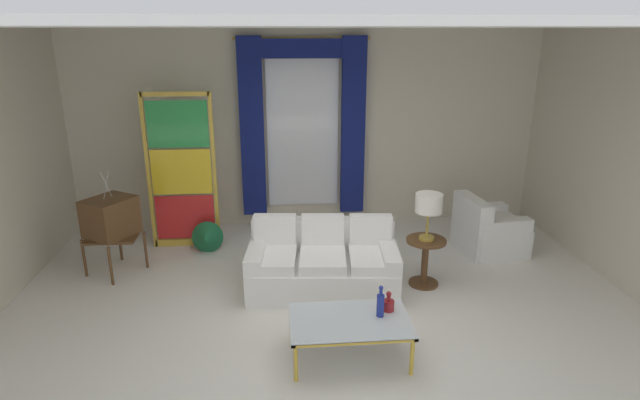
# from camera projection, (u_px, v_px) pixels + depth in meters

# --- Properties ---
(ground_plane) EXTENTS (16.00, 16.00, 0.00)m
(ground_plane) POSITION_uv_depth(u_px,v_px,m) (327.00, 317.00, 5.65)
(ground_plane) COLOR white
(wall_rear) EXTENTS (8.00, 0.12, 3.00)m
(wall_rear) POSITION_uv_depth(u_px,v_px,m) (308.00, 129.00, 8.08)
(wall_rear) COLOR beige
(wall_rear) RESTS_ON ground
(wall_right) EXTENTS (0.12, 7.00, 3.00)m
(wall_right) POSITION_uv_depth(u_px,v_px,m) (633.00, 163.00, 6.06)
(wall_right) COLOR beige
(wall_right) RESTS_ON ground
(ceiling_slab) EXTENTS (8.00, 7.60, 0.04)m
(ceiling_slab) POSITION_uv_depth(u_px,v_px,m) (321.00, 26.00, 5.46)
(ceiling_slab) COLOR white
(curtained_window) EXTENTS (2.00, 0.17, 2.70)m
(curtained_window) POSITION_uv_depth(u_px,v_px,m) (303.00, 116.00, 7.84)
(curtained_window) COLOR white
(curtained_window) RESTS_ON ground
(couch_white_long) EXTENTS (1.83, 1.08, 0.86)m
(couch_white_long) POSITION_uv_depth(u_px,v_px,m) (323.00, 264.00, 6.23)
(couch_white_long) COLOR white
(couch_white_long) RESTS_ON ground
(coffee_table) EXTENTS (1.13, 0.71, 0.41)m
(coffee_table) POSITION_uv_depth(u_px,v_px,m) (350.00, 323.00, 4.86)
(coffee_table) COLOR silver
(coffee_table) RESTS_ON ground
(bottle_blue_decanter) EXTENTS (0.11, 0.11, 0.20)m
(bottle_blue_decanter) POSITION_uv_depth(u_px,v_px,m) (388.00, 304.00, 4.98)
(bottle_blue_decanter) COLOR maroon
(bottle_blue_decanter) RESTS_ON coffee_table
(bottle_crystal_tall) EXTENTS (0.07, 0.07, 0.32)m
(bottle_crystal_tall) POSITION_uv_depth(u_px,v_px,m) (380.00, 304.00, 4.86)
(bottle_crystal_tall) COLOR navy
(bottle_crystal_tall) RESTS_ON coffee_table
(vintage_tv) EXTENTS (0.75, 0.77, 1.35)m
(vintage_tv) POSITION_uv_depth(u_px,v_px,m) (111.00, 219.00, 6.48)
(vintage_tv) COLOR brown
(vintage_tv) RESTS_ON ground
(armchair_white) EXTENTS (0.91, 0.90, 0.80)m
(armchair_white) POSITION_uv_depth(u_px,v_px,m) (487.00, 232.00, 7.25)
(armchair_white) COLOR white
(armchair_white) RESTS_ON ground
(stained_glass_divider) EXTENTS (0.95, 0.05, 2.20)m
(stained_glass_divider) POSITION_uv_depth(u_px,v_px,m) (182.00, 175.00, 7.21)
(stained_glass_divider) COLOR gold
(stained_glass_divider) RESTS_ON ground
(peacock_figurine) EXTENTS (0.44, 0.60, 0.50)m
(peacock_figurine) POSITION_uv_depth(u_px,v_px,m) (207.00, 239.00, 7.19)
(peacock_figurine) COLOR beige
(peacock_figurine) RESTS_ON ground
(round_side_table) EXTENTS (0.48, 0.48, 0.59)m
(round_side_table) POSITION_uv_depth(u_px,v_px,m) (425.00, 258.00, 6.27)
(round_side_table) COLOR brown
(round_side_table) RESTS_ON ground
(table_lamp_brass) EXTENTS (0.32, 0.32, 0.57)m
(table_lamp_brass) POSITION_uv_depth(u_px,v_px,m) (429.00, 205.00, 6.06)
(table_lamp_brass) COLOR #B29338
(table_lamp_brass) RESTS_ON round_side_table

